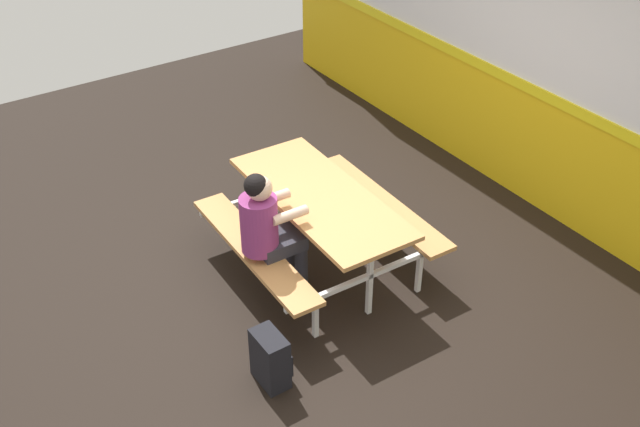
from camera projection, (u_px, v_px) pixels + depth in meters
ground_plane at (335, 279)px, 6.57m from camera, size 10.00×10.00×0.02m
accent_backdrop at (546, 81)px, 6.92m from camera, size 8.00×0.14×2.60m
picnic_table_main at (320, 211)px, 6.40m from camera, size 1.85×1.60×0.74m
student_nearer at (268, 226)px, 6.00m from camera, size 0.37×0.53×1.21m
backpack_dark at (271, 359)px, 5.49m from camera, size 0.30×0.22×0.44m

